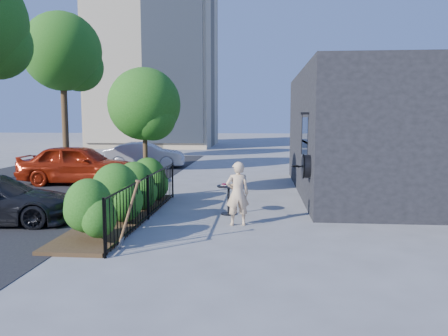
# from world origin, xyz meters

# --- Properties ---
(ground) EXTENTS (120.00, 120.00, 0.00)m
(ground) POSITION_xyz_m (0.00, 0.00, 0.00)
(ground) COLOR gray
(ground) RESTS_ON ground
(shop_building) EXTENTS (6.22, 9.00, 4.00)m
(shop_building) POSITION_xyz_m (5.50, 4.50, 2.00)
(shop_building) COLOR black
(shop_building) RESTS_ON ground
(fence) EXTENTS (0.05, 6.05, 1.10)m
(fence) POSITION_xyz_m (-1.50, 0.00, 0.56)
(fence) COLOR black
(fence) RESTS_ON ground
(planting_bed) EXTENTS (1.30, 6.00, 0.08)m
(planting_bed) POSITION_xyz_m (-2.20, 0.00, 0.04)
(planting_bed) COLOR #382616
(planting_bed) RESTS_ON ground
(shrubs) EXTENTS (1.10, 5.60, 1.24)m
(shrubs) POSITION_xyz_m (-2.10, 0.10, 0.70)
(shrubs) COLOR #1E5212
(shrubs) RESTS_ON ground
(patio_tree) EXTENTS (2.20, 2.20, 3.94)m
(patio_tree) POSITION_xyz_m (-2.24, 2.76, 2.76)
(patio_tree) COLOR #3F2B19
(patio_tree) RESTS_ON ground
(street) EXTENTS (9.00, 30.00, 0.01)m
(street) POSITION_xyz_m (-7.00, 3.00, 0.00)
(street) COLOR black
(street) RESTS_ON ground
(street_tree_far) EXTENTS (4.40, 4.40, 8.28)m
(street_tree_far) POSITION_xyz_m (-9.94, 13.96, 5.92)
(street_tree_far) COLOR #3F2B19
(street_tree_far) RESTS_ON ground
(cafe_table) EXTENTS (0.60, 0.60, 0.80)m
(cafe_table) POSITION_xyz_m (0.42, 0.74, 0.52)
(cafe_table) COLOR black
(cafe_table) RESTS_ON ground
(woman) EXTENTS (0.60, 0.46, 1.49)m
(woman) POSITION_xyz_m (0.72, -0.38, 0.74)
(woman) COLOR beige
(woman) RESTS_ON ground
(shovel) EXTENTS (0.47, 0.18, 1.37)m
(shovel) POSITION_xyz_m (-1.25, -2.44, 0.60)
(shovel) COLOR brown
(shovel) RESTS_ON ground
(car_red) EXTENTS (4.46, 1.91, 1.50)m
(car_red) POSITION_xyz_m (-5.56, 5.44, 0.75)
(car_red) COLOR #A2230D
(car_red) RESTS_ON ground
(car_silver) EXTENTS (4.06, 1.88, 1.29)m
(car_silver) POSITION_xyz_m (-4.53, 10.97, 0.64)
(car_silver) COLOR #B3B3B8
(car_silver) RESTS_ON ground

